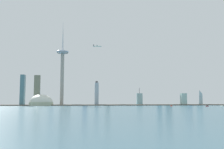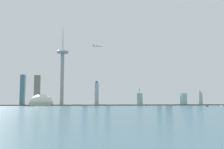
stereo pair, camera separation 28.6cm
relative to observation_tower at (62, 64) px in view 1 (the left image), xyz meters
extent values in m
plane|color=#3D6372|center=(217.92, -467.54, -156.09)|extent=(6000.00, 6000.00, 0.00)
cube|color=#62594B|center=(217.92, -31.75, -154.28)|extent=(882.15, 48.38, 3.62)
cylinder|color=#9B9891|center=(0.00, 0.00, -54.67)|extent=(13.04, 13.04, 202.85)
ellipsoid|color=#A8B4CC|center=(0.00, 0.00, 46.76)|extent=(46.49, 46.49, 11.61)
torus|color=#9B9891|center=(0.00, 0.00, 42.69)|extent=(41.84, 41.84, 2.32)
cone|color=silver|center=(0.00, 0.00, 110.08)|extent=(6.52, 6.52, 115.03)
cylinder|color=beige|center=(-68.67, -37.86, -149.76)|extent=(83.61, 83.61, 12.67)
ellipsoid|color=silver|center=(-68.67, -37.86, -143.42)|extent=(79.43, 79.43, 54.25)
cube|color=slate|center=(435.39, 60.14, -99.42)|extent=(22.31, 20.85, 113.33)
cube|color=#88B0B4|center=(300.41, 13.61, -132.99)|extent=(22.20, 13.98, 46.20)
cylinder|color=#4C4C51|center=(300.41, 13.61, -96.00)|extent=(1.60, 1.60, 27.77)
cube|color=#AAA296|center=(181.15, 82.14, -97.93)|extent=(18.58, 23.64, 116.33)
cube|color=#545867|center=(181.15, 82.14, -35.22)|extent=(11.15, 14.18, 9.08)
cube|color=#83A4C4|center=(518.93, 50.25, -113.07)|extent=(26.22, 18.65, 86.04)
cube|color=#9ABCC9|center=(541.85, -3.32, -101.22)|extent=(12.61, 24.97, 109.74)
cube|color=#98B3D1|center=(-48.06, 83.71, -108.58)|extent=(20.81, 22.93, 95.03)
cube|color=slate|center=(-96.13, 33.82, -98.57)|extent=(21.21, 17.59, 115.04)
cube|color=teal|center=(402.00, 80.39, -97.02)|extent=(16.91, 15.30, 118.13)
cube|color=#595565|center=(402.00, 80.39, -34.18)|extent=(10.15, 9.18, 7.55)
cube|color=#9AB0C2|center=(131.08, 9.52, -113.04)|extent=(14.38, 21.00, 86.10)
cube|color=#5A5458|center=(131.08, 9.52, -66.82)|extent=(8.63, 12.60, 6.35)
cube|color=#5D75AA|center=(87.72, 81.58, -107.69)|extent=(18.99, 16.91, 96.79)
cube|color=#635461|center=(87.72, 81.58, -54.02)|extent=(11.39, 10.15, 10.56)
cube|color=#9EC0B9|center=(459.90, -38.81, -133.26)|extent=(20.84, 17.32, 45.66)
cube|color=slate|center=(-136.01, -27.79, -101.05)|extent=(14.64, 24.72, 110.08)
cube|color=gray|center=(16.06, 70.19, -112.92)|extent=(27.84, 17.55, 86.34)
cylinder|color=#4C4C51|center=(16.06, 70.19, -64.05)|extent=(1.60, 1.60, 11.42)
cube|color=white|center=(534.15, -179.05, -155.32)|extent=(7.36, 17.71, 1.54)
cube|color=#373F3A|center=(534.15, -179.05, -153.22)|extent=(4.96, 7.86, 2.66)
cube|color=#B43025|center=(359.69, -177.89, -155.11)|extent=(3.42, 11.41, 1.97)
cube|color=#3F4437|center=(359.69, -177.89, -153.00)|extent=(2.32, 5.04, 2.24)
cube|color=red|center=(453.65, -230.23, -155.40)|extent=(11.81, 8.60, 1.38)
cube|color=#38343A|center=(453.65, -230.23, -153.54)|extent=(5.63, 4.59, 2.34)
cone|color=yellow|center=(22.82, -253.21, -154.86)|extent=(1.15, 1.15, 2.47)
cylinder|color=silver|center=(130.69, -5.31, 70.50)|extent=(32.15, 5.81, 3.76)
sphere|color=silver|center=(146.65, -6.34, 70.50)|extent=(3.76, 3.76, 3.76)
cube|color=silver|center=(130.69, -5.31, 72.19)|extent=(6.09, 32.25, 0.50)
cube|color=silver|center=(117.29, -4.45, 71.06)|extent=(3.54, 11.38, 0.40)
cube|color=#2D333D|center=(117.29, -4.45, 74.88)|extent=(2.85, 0.68, 5.00)
camera|label=1|loc=(68.10, -965.91, -137.44)|focal=40.62mm
camera|label=2|loc=(68.38, -965.95, -137.44)|focal=40.62mm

